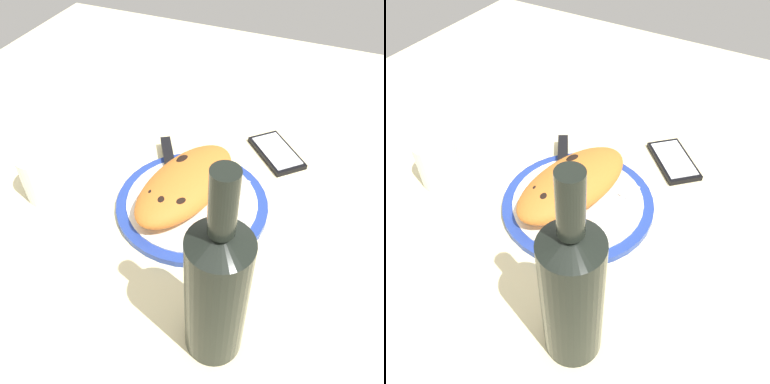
# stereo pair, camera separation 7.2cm
# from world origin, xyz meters

# --- Properties ---
(ground_plane) EXTENTS (1.50, 1.50, 0.03)m
(ground_plane) POSITION_xyz_m (0.00, 0.00, -0.01)
(ground_plane) COLOR beige
(plate) EXTENTS (0.27, 0.27, 0.02)m
(plate) POSITION_xyz_m (0.00, 0.00, 0.01)
(plate) COLOR #233D99
(plate) RESTS_ON ground_plane
(calzone) EXTENTS (0.26, 0.17, 0.06)m
(calzone) POSITION_xyz_m (0.01, 0.01, 0.04)
(calzone) COLOR orange
(calzone) RESTS_ON plate
(fork) EXTENTS (0.17, 0.04, 0.00)m
(fork) POSITION_xyz_m (0.02, -0.06, 0.02)
(fork) COLOR silver
(fork) RESTS_ON plate
(knife) EXTENTS (0.20, 0.13, 0.01)m
(knife) POSITION_xyz_m (0.07, 0.08, 0.02)
(knife) COLOR silver
(knife) RESTS_ON plate
(smartphone) EXTENTS (0.14, 0.14, 0.01)m
(smartphone) POSITION_xyz_m (0.20, -0.10, 0.01)
(smartphone) COLOR black
(smartphone) RESTS_ON ground_plane
(water_glass) EXTENTS (0.08, 0.08, 0.09)m
(water_glass) POSITION_xyz_m (-0.07, 0.26, 0.04)
(water_glass) COLOR silver
(water_glass) RESTS_ON ground_plane
(wine_bottle) EXTENTS (0.08, 0.08, 0.31)m
(wine_bottle) POSITION_xyz_m (-0.22, -0.12, 0.12)
(wine_bottle) COLOR black
(wine_bottle) RESTS_ON ground_plane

